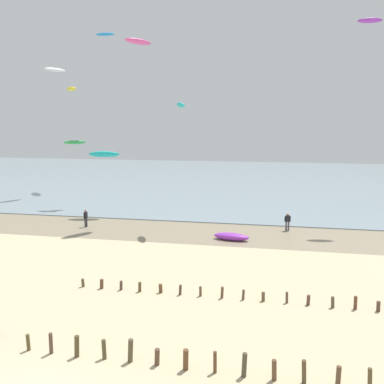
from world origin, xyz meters
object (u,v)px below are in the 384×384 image
at_px(kite_aloft_1, 55,70).
at_px(kite_aloft_4, 75,142).
at_px(person_by_waterline, 288,221).
at_px(kite_aloft_0, 181,105).
at_px(kite_aloft_5, 71,89).
at_px(kite_aloft_6, 105,34).
at_px(kite_aloft_3, 138,42).
at_px(person_mid_beach, 86,218).
at_px(kite_aloft_7, 104,154).
at_px(kite_aloft_2, 370,20).
at_px(grounded_kite, 231,237).

bearing_deg(kite_aloft_1, kite_aloft_4, 67.90).
distance_m(person_by_waterline, kite_aloft_0, 14.62).
bearing_deg(kite_aloft_1, kite_aloft_5, -149.82).
bearing_deg(kite_aloft_6, kite_aloft_3, -53.16).
bearing_deg(kite_aloft_5, person_mid_beach, -11.53).
height_order(kite_aloft_1, kite_aloft_5, kite_aloft_1).
bearing_deg(kite_aloft_4, person_by_waterline, 129.89).
height_order(kite_aloft_3, kite_aloft_7, kite_aloft_3).
xyz_separation_m(person_by_waterline, kite_aloft_2, (6.94, 4.28, 18.49)).
bearing_deg(person_mid_beach, kite_aloft_4, 120.98).
relative_size(person_mid_beach, kite_aloft_5, 0.49).
height_order(person_mid_beach, kite_aloft_4, kite_aloft_4).
xyz_separation_m(person_mid_beach, kite_aloft_5, (-11.82, 21.25, 14.14)).
xyz_separation_m(kite_aloft_4, kite_aloft_6, (2.35, 4.49, 12.91)).
height_order(person_mid_beach, kite_aloft_2, kite_aloft_2).
bearing_deg(kite_aloft_1, person_mid_beach, 63.85).
bearing_deg(kite_aloft_3, kite_aloft_4, 95.02).
relative_size(person_mid_beach, person_by_waterline, 1.00).
height_order(grounded_kite, kite_aloft_5, kite_aloft_5).
xyz_separation_m(kite_aloft_3, kite_aloft_5, (-16.32, 17.67, -2.70)).
xyz_separation_m(kite_aloft_0, kite_aloft_7, (-9.40, 4.16, -4.88)).
bearing_deg(kite_aloft_0, kite_aloft_1, -150.75).
bearing_deg(kite_aloft_7, person_mid_beach, -99.03).
xyz_separation_m(kite_aloft_1, kite_aloft_2, (37.80, -10.02, 2.20)).
bearing_deg(kite_aloft_0, grounded_kite, 35.49).
relative_size(kite_aloft_3, kite_aloft_6, 1.31).
distance_m(person_by_waterline, kite_aloft_4, 26.06).
distance_m(person_mid_beach, kite_aloft_2, 32.66).
bearing_deg(grounded_kite, kite_aloft_2, -135.97).
bearing_deg(grounded_kite, person_by_waterline, -130.98).
height_order(person_mid_beach, kite_aloft_5, kite_aloft_5).
distance_m(kite_aloft_1, kite_aloft_3, 20.81).
xyz_separation_m(kite_aloft_2, kite_aloft_5, (-37.92, 14.65, -4.35)).
relative_size(kite_aloft_0, kite_aloft_5, 0.61).
xyz_separation_m(kite_aloft_4, kite_aloft_5, (-6.64, 12.63, 7.26)).
xyz_separation_m(kite_aloft_1, kite_aloft_6, (8.87, -3.51, 3.50)).
bearing_deg(grounded_kite, kite_aloft_5, -32.92).
bearing_deg(kite_aloft_6, kite_aloft_4, -118.24).
distance_m(grounded_kite, kite_aloft_3, 20.74).
height_order(kite_aloft_0, kite_aloft_4, kite_aloft_0).
distance_m(grounded_kite, kite_aloft_1, 36.09).
bearing_deg(kite_aloft_2, person_by_waterline, 25.60).
bearing_deg(kite_aloft_7, kite_aloft_6, 98.06).
bearing_deg(kite_aloft_6, grounded_kite, -41.71).
height_order(kite_aloft_2, kite_aloft_3, kite_aloft_2).
distance_m(kite_aloft_5, kite_aloft_7, 21.44).
relative_size(kite_aloft_2, kite_aloft_4, 0.89).
bearing_deg(person_by_waterline, kite_aloft_1, 155.14).
bearing_deg(kite_aloft_3, person_mid_beach, 161.11).
bearing_deg(kite_aloft_6, kite_aloft_5, 137.19).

